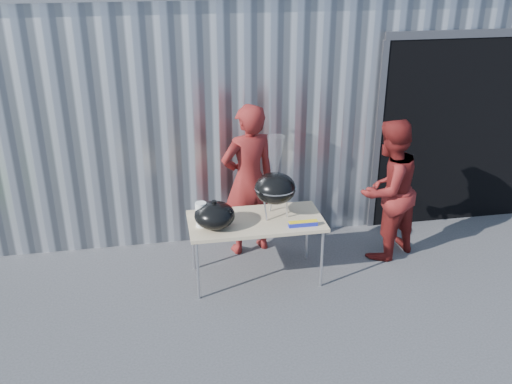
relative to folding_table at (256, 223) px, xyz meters
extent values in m
plane|color=#3B3B3D|center=(-0.28, -0.67, -0.71)|extent=(80.00, 80.00, 0.00)
cube|color=silver|center=(0.52, 4.03, 0.79)|extent=(8.00, 6.00, 3.00)
cube|color=black|center=(3.02, 1.60, 0.54)|extent=(2.40, 1.20, 2.50)
cube|color=#4C4C51|center=(3.02, 1.03, 1.84)|extent=(2.52, 0.08, 0.10)
cube|color=tan|center=(0.00, 0.00, 0.02)|extent=(1.50, 0.75, 0.04)
cylinder|color=silver|center=(-0.69, -0.31, -0.35)|extent=(0.03, 0.03, 0.71)
cylinder|color=silver|center=(0.69, -0.31, -0.35)|extent=(0.03, 0.03, 0.71)
cylinder|color=silver|center=(-0.69, 0.32, -0.35)|extent=(0.03, 0.03, 0.71)
cylinder|color=silver|center=(0.69, 0.32, -0.35)|extent=(0.03, 0.03, 0.71)
ellipsoid|color=black|center=(0.23, 0.05, 0.38)|extent=(0.46, 0.46, 0.34)
cylinder|color=silver|center=(0.23, 0.05, 0.40)|extent=(0.47, 0.47, 0.02)
cylinder|color=silver|center=(0.23, 0.05, 0.41)|extent=(0.44, 0.44, 0.01)
cylinder|color=silver|center=(0.23, 0.19, 0.16)|extent=(0.02, 0.02, 0.24)
cylinder|color=silver|center=(0.10, -0.02, 0.16)|extent=(0.02, 0.02, 0.24)
cylinder|color=silver|center=(0.35, -0.02, 0.16)|extent=(0.02, 0.02, 0.24)
cylinder|color=#CE7A4A|center=(0.08, 0.05, 0.42)|extent=(0.02, 0.14, 0.02)
cylinder|color=#CE7A4A|center=(0.12, 0.05, 0.42)|extent=(0.02, 0.14, 0.02)
cylinder|color=#CE7A4A|center=(0.15, 0.05, 0.42)|extent=(0.02, 0.14, 0.02)
cylinder|color=#CE7A4A|center=(0.19, 0.05, 0.42)|extent=(0.02, 0.14, 0.02)
cylinder|color=#CE7A4A|center=(0.23, 0.05, 0.42)|extent=(0.02, 0.14, 0.02)
cylinder|color=#CE7A4A|center=(0.26, 0.05, 0.42)|extent=(0.02, 0.14, 0.02)
cylinder|color=#CE7A4A|center=(0.30, 0.05, 0.42)|extent=(0.02, 0.14, 0.02)
cylinder|color=#CE7A4A|center=(0.33, 0.05, 0.42)|extent=(0.02, 0.14, 0.02)
cylinder|color=#CE7A4A|center=(0.37, 0.05, 0.42)|extent=(0.02, 0.14, 0.02)
cone|color=silver|center=(0.23, 0.05, 0.71)|extent=(0.20, 0.20, 0.55)
ellipsoid|color=black|center=(-0.47, -0.10, 0.18)|extent=(0.44, 0.44, 0.29)
cylinder|color=black|center=(-0.47, -0.10, 0.34)|extent=(0.05, 0.05, 0.03)
cylinder|color=white|center=(-0.61, -0.05, 0.18)|extent=(0.12, 0.12, 0.28)
cube|color=white|center=(-0.55, 0.19, 0.09)|extent=(0.20, 0.15, 0.10)
cube|color=#1921A3|center=(0.48, -0.25, 0.07)|extent=(0.32, 0.06, 0.05)
cube|color=yellow|center=(0.48, -0.25, 0.10)|extent=(0.32, 0.06, 0.01)
imported|color=maroon|center=(0.03, 0.67, 0.24)|extent=(0.79, 0.62, 1.89)
imported|color=maroon|center=(1.65, 0.26, 0.16)|extent=(1.05, 0.98, 1.74)
camera|label=1|loc=(-1.01, -5.59, 2.89)|focal=40.00mm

